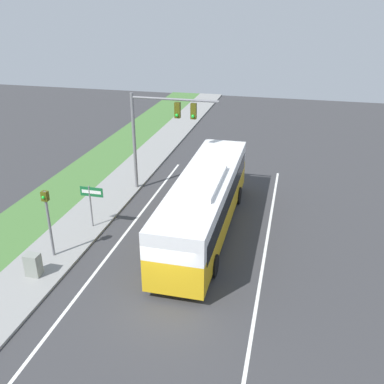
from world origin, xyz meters
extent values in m
plane|color=#38383A|center=(0.00, 0.00, 0.00)|extent=(80.00, 80.00, 0.00)
cube|color=gray|center=(-6.20, 0.00, 0.06)|extent=(2.80, 80.00, 0.12)
cube|color=silver|center=(-3.60, 0.00, 0.00)|extent=(0.14, 30.00, 0.01)
cube|color=silver|center=(3.60, 0.00, 0.00)|extent=(0.14, 30.00, 0.01)
cube|color=gold|center=(0.34, 5.87, 1.12)|extent=(2.53, 12.12, 1.49)
cube|color=white|center=(0.34, 5.87, 2.48)|extent=(2.53, 12.12, 1.22)
cube|color=black|center=(0.34, 5.87, 2.06)|extent=(2.57, 11.15, 0.92)
cube|color=white|center=(0.34, 4.96, 3.21)|extent=(1.77, 4.24, 0.24)
cylinder|color=black|center=(-0.88, 9.63, 0.50)|extent=(0.28, 1.00, 1.00)
cylinder|color=black|center=(1.55, 9.63, 0.50)|extent=(0.28, 1.00, 1.00)
cylinder|color=black|center=(-0.88, 2.11, 0.50)|extent=(0.28, 1.00, 1.00)
cylinder|color=black|center=(1.55, 2.11, 0.50)|extent=(0.28, 1.00, 1.00)
cylinder|color=slate|center=(-5.05, 10.22, 3.05)|extent=(0.20, 0.20, 6.10)
cylinder|color=slate|center=(-2.44, 10.22, 5.85)|extent=(5.21, 0.14, 0.14)
cube|color=#47470F|center=(-2.27, 10.22, 5.23)|extent=(0.32, 0.28, 0.90)
sphere|color=#1ED838|center=(-2.27, 10.04, 4.99)|extent=(0.18, 0.18, 0.18)
cube|color=#47470F|center=(-1.31, 10.22, 5.23)|extent=(0.32, 0.28, 0.90)
sphere|color=#1ED838|center=(-1.31, 10.04, 4.99)|extent=(0.18, 0.18, 0.18)
cylinder|color=slate|center=(-6.02, 1.75, 1.70)|extent=(0.12, 0.12, 3.40)
cube|color=#47470F|center=(-6.02, 1.75, 3.18)|extent=(0.28, 0.24, 0.44)
sphere|color=#1ED838|center=(-6.02, 1.60, 3.18)|extent=(0.14, 0.14, 0.14)
cylinder|color=slate|center=(-5.49, 4.77, 1.21)|extent=(0.08, 0.08, 2.42)
cube|color=#145B2D|center=(-5.36, 4.77, 2.12)|extent=(1.25, 0.03, 0.51)
cube|color=white|center=(-5.36, 4.75, 2.12)|extent=(1.06, 0.01, 0.18)
cube|color=gray|center=(-6.01, 0.11, 0.64)|extent=(0.64, 0.47, 1.03)
camera|label=1|loc=(4.34, -13.31, 11.13)|focal=40.00mm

